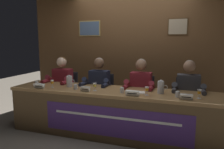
{
  "coord_description": "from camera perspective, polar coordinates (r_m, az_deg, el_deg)",
  "views": [
    {
      "loc": [
        1.06,
        -3.2,
        1.53
      ],
      "look_at": [
        0.0,
        0.0,
        1.0
      ],
      "focal_mm": 34.28,
      "sensor_mm": 36.0,
      "label": 1
    }
  ],
  "objects": [
    {
      "name": "panelist_far_left",
      "position": [
        4.27,
        -13.54,
        -2.34
      ],
      "size": [
        0.51,
        0.48,
        1.23
      ],
      "color": "black",
      "rests_on": "ground_plane"
    },
    {
      "name": "panelist_far_right",
      "position": [
        3.64,
        19.63,
        -4.53
      ],
      "size": [
        0.51,
        0.48,
        1.23
      ],
      "color": "black",
      "rests_on": "ground_plane"
    },
    {
      "name": "water_cup_center_left",
      "position": [
        3.53,
        -9.69,
        -3.34
      ],
      "size": [
        0.06,
        0.06,
        0.08
      ],
      "color": "silver",
      "rests_on": "conference_table"
    },
    {
      "name": "panelist_center_right",
      "position": [
        3.7,
        7.47,
        -3.87
      ],
      "size": [
        0.51,
        0.48,
        1.23
      ],
      "color": "black",
      "rests_on": "ground_plane"
    },
    {
      "name": "juice_glass_far_left",
      "position": [
        3.76,
        -15.65,
        -2.02
      ],
      "size": [
        0.06,
        0.06,
        0.12
      ],
      "color": "white",
      "rests_on": "conference_table"
    },
    {
      "name": "ground_plane",
      "position": [
        3.7,
        0.0,
        -15.53
      ],
      "size": [
        12.0,
        12.0,
        0.0
      ],
      "primitive_type": "plane",
      "color": "gray"
    },
    {
      "name": "nameplate_center_right",
      "position": [
        3.08,
        5.44,
        -5.0
      ],
      "size": [
        0.2,
        0.06,
        0.08
      ],
      "color": "white",
      "rests_on": "conference_table"
    },
    {
      "name": "water_cup_far_left",
      "position": [
        3.97,
        -19.43,
        -2.34
      ],
      "size": [
        0.06,
        0.06,
        0.08
      ],
      "color": "silver",
      "rests_on": "conference_table"
    },
    {
      "name": "chair_far_right",
      "position": [
        3.9,
        19.36,
        -7.83
      ],
      "size": [
        0.44,
        0.44,
        0.9
      ],
      "color": "black",
      "rests_on": "ground_plane"
    },
    {
      "name": "panelist_center_left",
      "position": [
        3.92,
        -3.8,
        -3.1
      ],
      "size": [
        0.51,
        0.48,
        1.23
      ],
      "color": "black",
      "rests_on": "ground_plane"
    },
    {
      "name": "water_pitcher_left_side",
      "position": [
        3.74,
        -11.29,
        -1.8
      ],
      "size": [
        0.15,
        0.1,
        0.21
      ],
      "color": "silver",
      "rests_on": "conference_table"
    },
    {
      "name": "water_cup_center_right",
      "position": [
        3.24,
        2.69,
        -4.29
      ],
      "size": [
        0.06,
        0.06,
        0.08
      ],
      "color": "silver",
      "rests_on": "conference_table"
    },
    {
      "name": "juice_glass_far_right",
      "position": [
        3.16,
        22.26,
        -4.4
      ],
      "size": [
        0.06,
        0.06,
        0.12
      ],
      "color": "white",
      "rests_on": "conference_table"
    },
    {
      "name": "conference_table",
      "position": [
        3.42,
        -0.53,
        -8.43
      ],
      "size": [
        3.42,
        0.74,
        0.75
      ],
      "color": "olive",
      "rests_on": "ground_plane"
    },
    {
      "name": "chair_center_left",
      "position": [
        4.16,
        -2.72,
        -6.3
      ],
      "size": [
        0.44,
        0.44,
        0.9
      ],
      "color": "black",
      "rests_on": "ground_plane"
    },
    {
      "name": "water_pitcher_right_side",
      "position": [
        3.28,
        12.89,
        -3.32
      ],
      "size": [
        0.15,
        0.1,
        0.21
      ],
      "color": "silver",
      "rests_on": "conference_table"
    },
    {
      "name": "water_cup_far_right",
      "position": [
        3.13,
        17.08,
        -5.14
      ],
      "size": [
        0.06,
        0.06,
        0.08
      ],
      "color": "silver",
      "rests_on": "conference_table"
    },
    {
      "name": "nameplate_far_left",
      "position": [
        3.76,
        -18.89,
        -2.91
      ],
      "size": [
        0.19,
        0.06,
        0.08
      ],
      "color": "white",
      "rests_on": "conference_table"
    },
    {
      "name": "wall_back_panelled",
      "position": [
        4.64,
        5.12,
        6.03
      ],
      "size": [
        4.62,
        0.14,
        2.6
      ],
      "color": "brown",
      "rests_on": "ground_plane"
    },
    {
      "name": "nameplate_center_left",
      "position": [
        3.36,
        -7.18,
        -3.87
      ],
      "size": [
        0.15,
        0.06,
        0.08
      ],
      "color": "white",
      "rests_on": "conference_table"
    },
    {
      "name": "nameplate_far_right",
      "position": [
        3.03,
        19.17,
        -5.67
      ],
      "size": [
        0.17,
        0.06,
        0.08
      ],
      "color": "white",
      "rests_on": "conference_table"
    },
    {
      "name": "juice_glass_center_left",
      "position": [
        3.39,
        -4.6,
        -2.92
      ],
      "size": [
        0.06,
        0.06,
        0.12
      ],
      "color": "white",
      "rests_on": "conference_table"
    },
    {
      "name": "chair_far_left",
      "position": [
        4.5,
        -12.07,
        -5.35
      ],
      "size": [
        0.44,
        0.44,
        0.9
      ],
      "color": "black",
      "rests_on": "ground_plane"
    },
    {
      "name": "chair_center_right",
      "position": [
        3.96,
        7.94,
        -7.17
      ],
      "size": [
        0.44,
        0.44,
        0.9
      ],
      "color": "black",
      "rests_on": "ground_plane"
    },
    {
      "name": "document_stack_center_right",
      "position": [
        3.28,
        6.93,
        -4.78
      ],
      "size": [
        0.24,
        0.19,
        0.01
      ],
      "color": "white",
      "rests_on": "conference_table"
    },
    {
      "name": "juice_glass_center_right",
      "position": [
        3.14,
        9.3,
        -3.94
      ],
      "size": [
        0.06,
        0.06,
        0.12
      ],
      "color": "white",
      "rests_on": "conference_table"
    }
  ]
}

